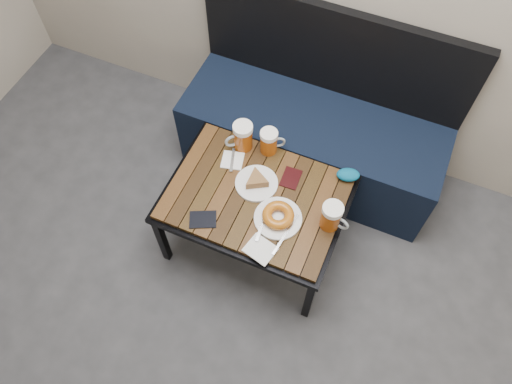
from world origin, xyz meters
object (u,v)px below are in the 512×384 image
at_px(bench, 313,135).
at_px(passport_burgundy, 291,178).
at_px(beer_mug_right, 332,216).
at_px(plate_bagel, 278,217).
at_px(passport_navy, 203,220).
at_px(plate_pie, 257,182).
at_px(beer_mug_left, 242,136).
at_px(beer_mug_centre, 269,142).
at_px(knit_pouch, 348,175).
at_px(cafe_table, 256,200).

xyz_separation_m(bench, passport_burgundy, (0.03, -0.44, 0.20)).
bearing_deg(bench, beer_mug_right, -65.31).
bearing_deg(plate_bagel, passport_navy, -156.30).
bearing_deg(passport_navy, beer_mug_right, 86.01).
height_order(bench, plate_pie, bench).
relative_size(beer_mug_left, plate_pie, 0.77).
bearing_deg(plate_pie, beer_mug_right, -9.50).
distance_m(passport_navy, passport_burgundy, 0.46).
distance_m(beer_mug_centre, passport_burgundy, 0.20).
distance_m(beer_mug_right, knit_pouch, 0.27).
distance_m(beer_mug_right, plate_bagel, 0.24).
relative_size(bench, knit_pouch, 12.73).
height_order(cafe_table, beer_mug_left, beer_mug_left).
xyz_separation_m(beer_mug_left, knit_pouch, (0.53, 0.03, -0.05)).
bearing_deg(passport_navy, plate_pie, 126.20).
height_order(bench, plate_bagel, bench).
xyz_separation_m(beer_mug_centre, beer_mug_right, (0.41, -0.27, 0.01)).
xyz_separation_m(beer_mug_left, plate_bagel, (0.31, -0.31, -0.05)).
distance_m(bench, cafe_table, 0.61).
xyz_separation_m(beer_mug_right, plate_pie, (-0.38, 0.06, -0.05)).
bearing_deg(bench, beer_mug_centre, -112.21).
height_order(beer_mug_centre, passport_burgundy, beer_mug_centre).
distance_m(cafe_table, knit_pouch, 0.45).
height_order(passport_navy, knit_pouch, knit_pouch).
relative_size(beer_mug_centre, plate_bagel, 0.48).
bearing_deg(plate_bagel, beer_mug_centre, 118.42).
xyz_separation_m(bench, beer_mug_left, (-0.26, -0.35, 0.28)).
relative_size(beer_mug_centre, beer_mug_right, 0.92).
bearing_deg(bench, knit_pouch, -50.33).
distance_m(bench, beer_mug_centre, 0.44).
relative_size(cafe_table, knit_pouch, 7.64).
distance_m(beer_mug_left, plate_pie, 0.24).
relative_size(bench, cafe_table, 1.67).
bearing_deg(passport_navy, bench, 137.03).
relative_size(bench, beer_mug_left, 9.05).
distance_m(bench, beer_mug_left, 0.52).
bearing_deg(knit_pouch, passport_navy, -138.17).
xyz_separation_m(bench, knit_pouch, (0.27, -0.33, 0.22)).
height_order(bench, knit_pouch, bench).
xyz_separation_m(cafe_table, beer_mug_left, (-0.17, 0.23, 0.12)).
distance_m(bench, knit_pouch, 0.48).
distance_m(plate_bagel, knit_pouch, 0.40).
relative_size(beer_mug_centre, knit_pouch, 1.25).
xyz_separation_m(bench, beer_mug_centre, (-0.13, -0.32, 0.27)).
distance_m(cafe_table, beer_mug_centre, 0.29).
height_order(plate_pie, passport_navy, plate_pie).
relative_size(passport_burgundy, knit_pouch, 1.04).
bearing_deg(bench, beer_mug_left, -126.43).
height_order(cafe_table, plate_bagel, plate_bagel).
relative_size(plate_bagel, knit_pouch, 2.59).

